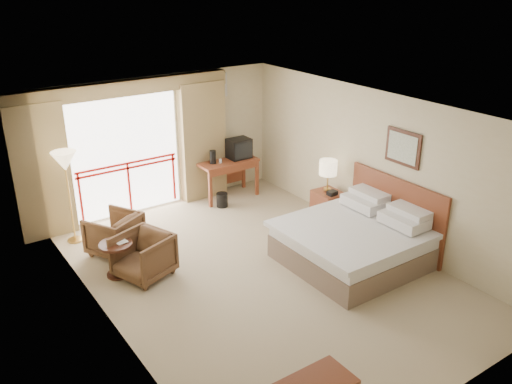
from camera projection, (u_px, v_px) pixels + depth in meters
floor at (261, 272)px, 8.88m from camera, size 7.00×7.00×0.00m
ceiling at (261, 111)px, 7.85m from camera, size 7.00×7.00×0.00m
wall_back at (162, 142)px, 11.02m from camera, size 5.00×0.00×5.00m
wall_front at (452, 303)px, 5.70m from camera, size 5.00×0.00×5.00m
wall_left at (104, 239)px, 7.05m from camera, size 0.00×7.00×7.00m
wall_right at (375, 166)px, 9.67m from camera, size 0.00×7.00×7.00m
balcony_door at (126, 156)px, 10.64m from camera, size 2.40×0.00×2.40m
balcony_railing at (128, 175)px, 10.78m from camera, size 2.09×0.03×1.02m
curtain_left at (41, 172)px, 9.66m from camera, size 1.00×0.26×2.50m
curtain_right at (202, 141)px, 11.39m from camera, size 1.00×0.26×2.50m
valance at (121, 88)px, 10.05m from camera, size 4.40×0.22×0.28m
hvac_vent at (216, 86)px, 11.30m from camera, size 0.50×0.04×0.50m
bed at (354, 242)px, 9.06m from camera, size 2.13×2.06×0.97m
headboard at (395, 213)px, 9.47m from camera, size 0.06×2.10×1.30m
framed_art at (403, 148)px, 9.01m from camera, size 0.04×0.72×0.60m
nightstand at (328, 208)px, 10.45m from camera, size 0.49×0.58×0.67m
table_lamp at (328, 168)px, 10.18m from camera, size 0.34×0.34×0.60m
phone at (332, 193)px, 10.17m from camera, size 0.19×0.15×0.08m
desk at (226, 168)px, 11.62m from camera, size 1.28×0.62×0.84m
tv at (239, 149)px, 11.58m from camera, size 0.48×0.38×0.43m
coffee_maker at (213, 157)px, 11.27m from camera, size 0.16×0.16×0.29m
cup at (220, 161)px, 11.35m from camera, size 0.07×0.07×0.09m
wastebasket at (222, 200)px, 11.28m from camera, size 0.27×0.27×0.30m
armchair_far at (116, 252)px, 9.51m from camera, size 1.07×1.08×0.73m
armchair_near at (145, 276)px, 8.78m from camera, size 1.03×1.02×0.74m
side_table at (117, 254)px, 8.65m from camera, size 0.53×0.53×0.58m
book at (115, 243)px, 8.58m from camera, size 0.20×0.25×0.02m
floor_lamp at (65, 165)px, 9.36m from camera, size 0.44×0.44×1.71m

